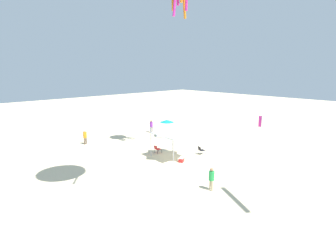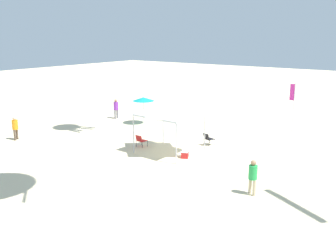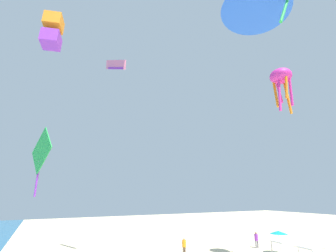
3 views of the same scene
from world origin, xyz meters
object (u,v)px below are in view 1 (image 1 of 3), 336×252
(person_watching_sky, at_px, (85,136))
(person_far_stroller, at_px, (151,125))
(person_by_tent, at_px, (211,177))
(beach_umbrella, at_px, (167,121))
(banner_flag, at_px, (260,131))
(folding_chair_right_of_tent, at_px, (157,149))
(folding_chair_left_of_tent, at_px, (201,150))
(cooler_box, at_px, (181,160))
(canopy_tent, at_px, (173,131))

(person_watching_sky, height_order, person_far_stroller, person_far_stroller)
(person_by_tent, bearing_deg, beach_umbrella, -3.96)
(beach_umbrella, height_order, person_watching_sky, beach_umbrella)
(banner_flag, bearing_deg, beach_umbrella, 9.23)
(folding_chair_right_of_tent, xyz_separation_m, person_by_tent, (-8.95, 2.75, 0.49))
(person_by_tent, bearing_deg, person_far_stroller, 0.93)
(folding_chair_right_of_tent, distance_m, person_far_stroller, 9.04)
(folding_chair_left_of_tent, height_order, person_watching_sky, person_watching_sky)
(folding_chair_left_of_tent, height_order, cooler_box, folding_chair_left_of_tent)
(banner_flag, height_order, person_far_stroller, banner_flag)
(folding_chair_left_of_tent, xyz_separation_m, person_far_stroller, (10.59, -2.39, 0.52))
(folding_chair_left_of_tent, xyz_separation_m, banner_flag, (-4.09, -4.08, 1.95))
(canopy_tent, relative_size, banner_flag, 0.89)
(banner_flag, relative_size, person_by_tent, 2.46)
(cooler_box, distance_m, person_far_stroller, 12.09)
(cooler_box, bearing_deg, person_watching_sky, 17.62)
(folding_chair_left_of_tent, bearing_deg, canopy_tent, 86.72)
(beach_umbrella, bearing_deg, person_by_tent, 148.63)
(canopy_tent, xyz_separation_m, beach_umbrella, (6.24, -5.05, -0.59))
(beach_umbrella, relative_size, folding_chair_right_of_tent, 2.69)
(folding_chair_left_of_tent, bearing_deg, person_far_stroller, 5.54)
(banner_flag, distance_m, person_by_tent, 10.01)
(person_by_tent, bearing_deg, canopy_tent, 4.39)
(cooler_box, xyz_separation_m, person_by_tent, (-5.45, 2.67, 0.76))
(folding_chair_right_of_tent, height_order, folding_chair_left_of_tent, same)
(beach_umbrella, distance_m, banner_flag, 11.60)
(cooler_box, bearing_deg, canopy_tent, -8.69)
(cooler_box, xyz_separation_m, person_watching_sky, (11.61, 3.69, 0.76))
(folding_chair_right_of_tent, bearing_deg, banner_flag, -134.44)
(folding_chair_right_of_tent, bearing_deg, person_watching_sky, 26.95)
(beach_umbrella, bearing_deg, folding_chair_left_of_tent, 163.17)
(person_far_stroller, bearing_deg, folding_chair_right_of_tent, 49.19)
(person_watching_sky, bearing_deg, cooler_box, -100.45)
(folding_chair_right_of_tent, distance_m, cooler_box, 3.51)
(canopy_tent, relative_size, folding_chair_right_of_tent, 4.39)
(person_watching_sky, bearing_deg, person_by_tent, -114.67)
(person_by_tent, bearing_deg, folding_chair_right_of_tent, 10.32)
(folding_chair_left_of_tent, xyz_separation_m, person_watching_sky, (11.41, 6.72, 0.49))
(banner_flag, height_order, person_by_tent, banner_flag)
(folding_chair_right_of_tent, height_order, person_by_tent, person_by_tent)
(folding_chair_right_of_tent, distance_m, folding_chair_left_of_tent, 4.43)
(cooler_box, height_order, person_far_stroller, person_far_stroller)
(canopy_tent, height_order, cooler_box, canopy_tent)
(cooler_box, bearing_deg, folding_chair_right_of_tent, -1.32)
(beach_umbrella, distance_m, person_far_stroller, 3.41)
(banner_flag, bearing_deg, cooler_box, 61.29)
(beach_umbrella, xyz_separation_m, person_by_tent, (-13.00, 7.92, -1.08))
(banner_flag, distance_m, person_watching_sky, 18.95)
(person_watching_sky, bearing_deg, folding_chair_left_of_tent, -87.60)
(folding_chair_right_of_tent, bearing_deg, beach_umbrella, -49.94)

